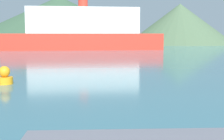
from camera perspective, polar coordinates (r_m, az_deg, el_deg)
ferry_distant at (r=52.55m, az=-5.28°, el=7.05°), size 26.58×11.87×8.51m
buoy_marker at (r=17.24m, az=-19.04°, el=-1.16°), size 0.83×0.83×0.95m
hill_west at (r=88.75m, az=-9.54°, el=9.01°), size 54.34×54.34×12.90m
hill_central at (r=82.80m, az=12.28°, el=8.22°), size 27.46×27.46×10.30m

